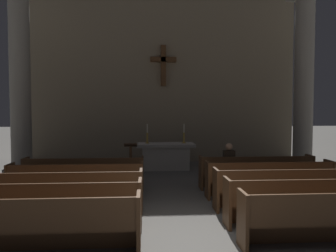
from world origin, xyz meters
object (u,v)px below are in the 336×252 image
object	(u,v)px
lectern	(131,160)
lone_worshipper	(228,164)
pew_left_row_3	(66,192)
pew_left_row_2	(53,206)
pew_left_row_1	(33,226)
column_right_second	(304,85)
pew_right_row_2	(309,201)
pew_left_row_5	(85,174)
pew_right_row_5	(256,172)
pew_right_row_3	(286,189)
candlestick_right	(184,137)
column_left_second	(20,83)
pew_right_row_4	(269,179)
pew_left_row_4	(77,182)
candlestick_left	(147,137)
altar	(166,156)

from	to	relation	value
lectern	lone_worshipper	distance (m)	3.44
pew_left_row_3	pew_left_row_2	bearing A→B (deg)	-90.00
pew_left_row_1	column_right_second	distance (m)	10.61
pew_right_row_2	lectern	xyz separation A→B (m)	(-3.72, 4.87, 0.07)
pew_left_row_5	pew_right_row_5	distance (m)	4.91
pew_left_row_5	pew_right_row_3	distance (m)	5.30
candlestick_right	lectern	xyz separation A→B (m)	(-1.97, -1.20, -0.70)
pew_right_row_5	column_right_second	bearing A→B (deg)	45.01
pew_right_row_2	pew_right_row_3	bearing A→B (deg)	90.00
column_left_second	lone_worshipper	world-z (taller)	column_left_second
pew_left_row_2	pew_right_row_4	size ratio (longest dim) A/B	1.00
pew_left_row_4	candlestick_left	size ratio (longest dim) A/B	4.48
column_right_second	pew_left_row_2	bearing A→B (deg)	-143.10
pew_left_row_2	pew_right_row_5	size ratio (longest dim) A/B	1.00
pew_right_row_5	column_left_second	distance (m)	8.63
pew_right_row_3	altar	world-z (taller)	altar
pew_right_row_2	column_right_second	distance (m)	6.97
pew_left_row_2	candlestick_right	world-z (taller)	candlestick_right
pew_right_row_5	candlestick_left	xyz separation A→B (m)	(-3.16, 3.07, 0.77)
pew_left_row_3	altar	bearing A→B (deg)	64.16
pew_left_row_1	pew_left_row_2	size ratio (longest dim) A/B	1.00
pew_left_row_4	column_right_second	size ratio (longest dim) A/B	0.50
pew_left_row_3	column_left_second	bearing A→B (deg)	120.17
pew_right_row_4	candlestick_right	size ratio (longest dim) A/B	4.48
pew_left_row_5	lone_worshipper	xyz separation A→B (m)	(4.09, 0.04, 0.22)
lectern	lone_worshipper	xyz separation A→B (m)	(2.91, -1.84, 0.14)
pew_right_row_2	pew_left_row_4	bearing A→B (deg)	157.87
pew_left_row_1	column_left_second	size ratio (longest dim) A/B	0.50
pew_left_row_4	pew_right_row_4	xyz separation A→B (m)	(4.91, 0.00, 0.00)
pew_right_row_3	pew_right_row_2	bearing A→B (deg)	-90.00
altar	pew_right_row_5	bearing A→B (deg)	-51.39
pew_left_row_2	altar	distance (m)	6.55
pew_right_row_5	lectern	xyz separation A→B (m)	(-3.72, 1.87, 0.07)
column_left_second	pew_right_row_4	bearing A→B (deg)	-26.16
pew_left_row_4	pew_left_row_5	size ratio (longest dim) A/B	1.00
altar	lone_worshipper	xyz separation A→B (m)	(1.64, -3.04, 0.16)
lectern	candlestick_left	bearing A→B (deg)	64.66
pew_left_row_5	column_left_second	size ratio (longest dim) A/B	0.50
pew_right_row_5	lone_worshipper	size ratio (longest dim) A/B	2.50
pew_left_row_1	lone_worshipper	xyz separation A→B (m)	(4.09, 4.03, 0.22)
pew_right_row_4	column_left_second	xyz separation A→B (m)	(-7.69, 3.78, 2.76)
pew_left_row_3	pew_right_row_5	world-z (taller)	same
candlestick_left	candlestick_right	size ratio (longest dim) A/B	1.00
pew_right_row_5	candlestick_left	distance (m)	4.47
column_left_second	column_right_second	size ratio (longest dim) A/B	1.00
lone_worshipper	candlestick_left	bearing A→B (deg)	127.60
pew_right_row_3	column_left_second	size ratio (longest dim) A/B	0.50
candlestick_right	column_right_second	bearing A→B (deg)	-3.76
pew_left_row_3	candlestick_right	bearing A→B (deg)	58.11
pew_left_row_2	candlestick_left	distance (m)	6.37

